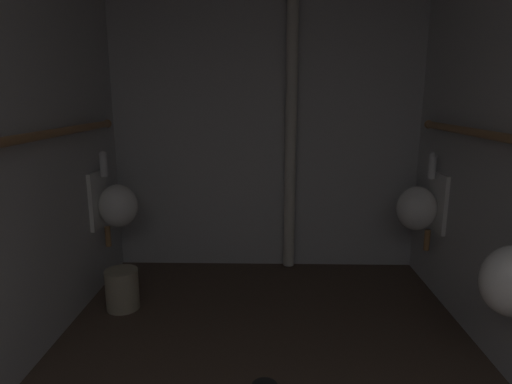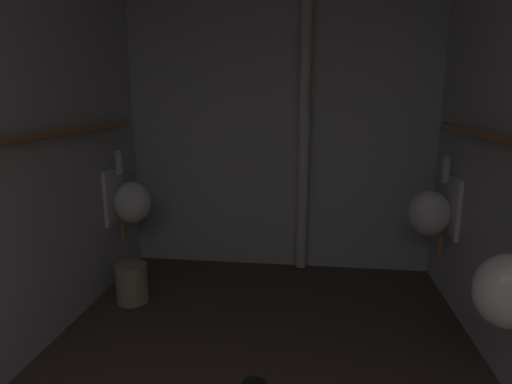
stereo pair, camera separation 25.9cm
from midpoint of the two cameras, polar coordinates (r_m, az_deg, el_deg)
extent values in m
cube|color=#B6B7B8|center=(3.74, 5.19, 8.62)|extent=(2.74, 0.06, 2.50)
ellipsoid|color=white|center=(3.54, -14.10, -1.43)|extent=(0.30, 0.26, 0.34)
cube|color=white|center=(3.59, -16.46, -0.56)|extent=(0.03, 0.30, 0.44)
cylinder|color=silver|center=(3.51, -15.74, 3.54)|extent=(0.06, 0.06, 0.16)
sphere|color=silver|center=(3.50, -15.83, 4.91)|extent=(0.06, 0.06, 0.06)
cylinder|color=#9E7042|center=(3.64, -15.37, -5.19)|extent=(0.04, 0.04, 0.16)
ellipsoid|color=white|center=(2.28, 33.47, -11.09)|extent=(0.30, 0.26, 0.34)
ellipsoid|color=white|center=(3.42, 24.05, -2.62)|extent=(0.30, 0.26, 0.34)
cube|color=white|center=(3.46, 26.58, -1.86)|extent=(0.03, 0.30, 0.44)
cylinder|color=silver|center=(3.39, 25.97, 2.42)|extent=(0.06, 0.06, 0.16)
sphere|color=silver|center=(3.38, 26.11, 3.84)|extent=(0.06, 0.06, 0.06)
cylinder|color=#9E7042|center=(3.52, 25.25, -6.58)|extent=(0.04, 0.04, 0.16)
sphere|color=#9E7042|center=(3.67, -15.11, 8.77)|extent=(0.06, 0.06, 0.06)
sphere|color=#9E7042|center=(3.55, 25.74, 7.85)|extent=(0.06, 0.06, 0.06)
cylinder|color=beige|center=(3.63, 8.44, 8.41)|extent=(0.10, 0.10, 2.45)
cylinder|color=black|center=(2.50, 2.91, -24.29)|extent=(0.14, 0.14, 0.01)
cylinder|color=#9E937A|center=(3.35, -14.03, -11.74)|extent=(0.23, 0.23, 0.29)
camera|label=1|loc=(0.13, -83.00, 1.56)|focal=30.21mm
camera|label=2|loc=(0.13, 97.00, -1.56)|focal=30.21mm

